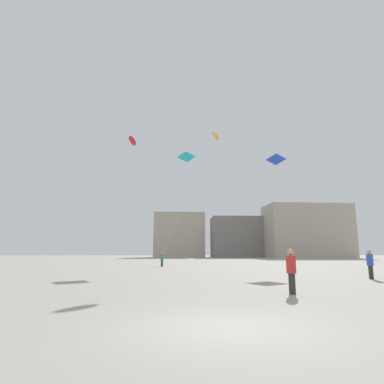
# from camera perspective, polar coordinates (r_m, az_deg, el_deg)

# --- Properties ---
(ground_plane) EXTENTS (300.00, 300.00, 0.00)m
(ground_plane) POSITION_cam_1_polar(r_m,az_deg,el_deg) (7.83, 5.84, -22.69)
(ground_plane) COLOR #9E9689
(person_in_blue) EXTENTS (0.39, 0.39, 1.79)m
(person_in_blue) POSITION_cam_1_polar(r_m,az_deg,el_deg) (23.41, 28.78, -10.86)
(person_in_blue) COLOR #2D2D33
(person_in_blue) RESTS_ON ground_plane
(person_in_green) EXTENTS (0.35, 0.35, 1.62)m
(person_in_green) POSITION_cam_1_polar(r_m,az_deg,el_deg) (37.93, -5.29, -11.56)
(person_in_green) COLOR #2D2D33
(person_in_green) RESTS_ON ground_plane
(person_in_red) EXTENTS (0.39, 0.39, 1.78)m
(person_in_red) POSITION_cam_1_polar(r_m,az_deg,el_deg) (14.05, 17.03, -12.82)
(person_in_red) COLOR #2D2D33
(person_in_red) RESTS_ON ground_plane
(kite_cobalt_delta) EXTENTS (13.82, 3.18, 11.14)m
(kite_cobalt_delta) POSITION_cam_1_polar(r_m,az_deg,el_deg) (38.29, 14.15, 5.25)
(kite_cobalt_delta) COLOR blue
(kite_amber_diamond) EXTENTS (5.60, 10.48, 11.17)m
(kite_amber_diamond) POSITION_cam_1_polar(r_m,az_deg,el_deg) (30.02, 4.06, 9.44)
(kite_amber_diamond) COLOR yellow
(kite_crimson_diamond) EXTENTS (4.53, 1.60, 14.30)m
(kite_crimson_diamond) POSITION_cam_1_polar(r_m,az_deg,el_deg) (40.65, -10.31, 8.79)
(kite_crimson_diamond) COLOR red
(kite_cyan_delta) EXTENTS (3.64, 1.14, 12.01)m
(kite_cyan_delta) POSITION_cam_1_polar(r_m,az_deg,el_deg) (39.30, -1.05, 5.94)
(kite_cyan_delta) COLOR #1EB2C6
(building_left_hall) EXTENTS (15.47, 9.88, 13.48)m
(building_left_hall) POSITION_cam_1_polar(r_m,az_deg,el_deg) (101.90, -2.26, -7.57)
(building_left_hall) COLOR #B2A893
(building_left_hall) RESTS_ON ground_plane
(building_centre_hall) EXTENTS (16.18, 11.01, 12.00)m
(building_centre_hall) POSITION_cam_1_polar(r_m,az_deg,el_deg) (100.78, 8.12, -7.87)
(building_centre_hall) COLOR gray
(building_centre_hall) RESTS_ON ground_plane
(building_right_hall) EXTENTS (23.07, 12.76, 14.67)m
(building_right_hall) POSITION_cam_1_polar(r_m,az_deg,el_deg) (97.81, 19.49, -6.52)
(building_right_hall) COLOR #B2A893
(building_right_hall) RESTS_ON ground_plane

